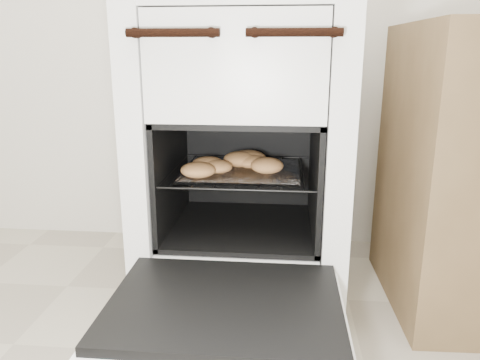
{
  "coord_description": "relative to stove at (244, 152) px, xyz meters",
  "views": [
    {
      "loc": [
        0.1,
        -0.42,
        0.82
      ],
      "look_at": [
        -0.03,
        0.98,
        0.43
      ],
      "focal_mm": 35.0,
      "sensor_mm": 36.0,
      "label": 1
    }
  ],
  "objects": [
    {
      "name": "foil_sheet",
      "position": [
        -0.0,
        -0.09,
        -0.04
      ],
      "size": [
        0.37,
        0.32,
        0.01
      ],
      "primitive_type": "cube",
      "color": "silver",
      "rests_on": "oven_rack"
    },
    {
      "name": "stove",
      "position": [
        0.0,
        0.0,
        0.0
      ],
      "size": [
        0.65,
        0.72,
        1.0
      ],
      "color": "white",
      "rests_on": "ground"
    },
    {
      "name": "baked_rolls",
      "position": [
        -0.02,
        -0.1,
        -0.01
      ],
      "size": [
        0.33,
        0.32,
        0.05
      ],
      "color": "tan",
      "rests_on": "foil_sheet"
    },
    {
      "name": "oven_door",
      "position": [
        -0.0,
        -0.55,
        -0.27
      ],
      "size": [
        0.58,
        0.45,
        0.04
      ],
      "color": "black",
      "rests_on": "stove"
    },
    {
      "name": "oven_rack",
      "position": [
        0.0,
        -0.07,
        -0.05
      ],
      "size": [
        0.47,
        0.45,
        0.01
      ],
      "color": "black",
      "rests_on": "stove"
    }
  ]
}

